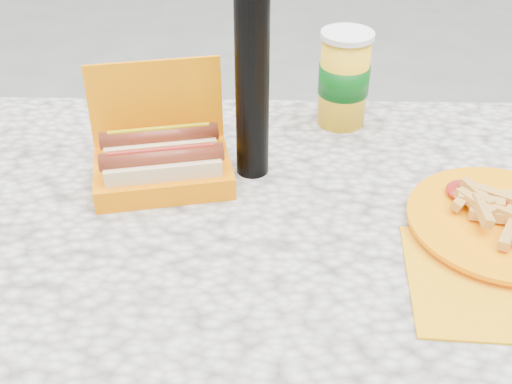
{
  "coord_description": "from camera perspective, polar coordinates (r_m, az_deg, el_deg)",
  "views": [
    {
      "loc": [
        0.03,
        -0.68,
        1.31
      ],
      "look_at": [
        0.01,
        0.03,
        0.8
      ],
      "focal_mm": 45.0,
      "sensor_mm": 36.0,
      "label": 1
    }
  ],
  "objects": [
    {
      "name": "picnic_table",
      "position": [
        0.95,
        -0.57,
        -8.83
      ],
      "size": [
        1.2,
        0.8,
        0.75
      ],
      "color": "beige",
      "rests_on": "ground"
    },
    {
      "name": "hotdog_box",
      "position": [
        0.98,
        -8.35,
        2.87
      ],
      "size": [
        0.23,
        0.18,
        0.17
      ],
      "rotation": [
        0.0,
        0.0,
        0.2
      ],
      "color": "#FF8A00",
      "rests_on": "picnic_table"
    },
    {
      "name": "fries_plate",
      "position": [
        0.94,
        20.84,
        -2.71
      ],
      "size": [
        0.28,
        0.35,
        0.05
      ],
      "rotation": [
        0.0,
        0.0,
        -0.09
      ],
      "color": "orange",
      "rests_on": "picnic_table"
    },
    {
      "name": "soda_cup",
      "position": [
        1.12,
        7.81,
        9.94
      ],
      "size": [
        0.09,
        0.09,
        0.17
      ],
      "rotation": [
        0.0,
        0.0,
        -0.12
      ],
      "color": "yellow",
      "rests_on": "picnic_table"
    }
  ]
}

